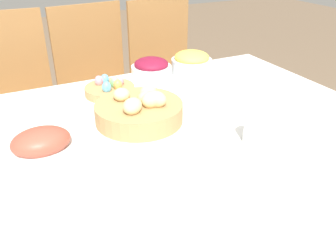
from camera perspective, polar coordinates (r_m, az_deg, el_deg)
The scene contains 15 objects.
dining_table at distance 1.48m, azimuth -0.45°, elevation -12.43°, with size 1.59×1.10×0.74m.
chair_far_right at distance 2.27m, azimuth 0.09°, elevation 7.61°, with size 0.46×0.46×1.00m.
chair_far_left at distance 2.07m, azimuth -23.18°, elevation 3.02°, with size 0.44×0.44×1.00m.
chair_far_center at distance 2.12m, azimuth -10.88°, elevation 5.56°, with size 0.46×0.46×1.00m.
bread_basket at distance 1.28m, azimuth -4.52°, elevation 2.60°, with size 0.32×0.32×0.12m.
egg_basket at distance 1.52m, azimuth -9.27°, elevation 5.93°, with size 0.21×0.21×0.08m.
ham_platter at distance 1.17m, azimuth -19.65°, elevation -2.60°, with size 0.28×0.20×0.08m.
pineapple_bowl at distance 1.75m, azimuth 3.81°, elevation 10.11°, with size 0.20×0.20×0.11m.
beet_salad_bowl at distance 1.67m, azimuth -2.68°, elevation 9.07°, with size 0.19×0.19×0.10m.
dinner_plate at distance 0.98m, azimuth 8.91°, elevation -9.42°, with size 0.26×0.26×0.01m.
fork at distance 0.91m, azimuth 0.70°, elevation -12.30°, with size 0.02×0.18×0.00m.
knife at distance 1.06m, azimuth 15.83°, elevation -7.01°, with size 0.02×0.18×0.00m.
spoon at distance 1.08m, azimuth 17.04°, elevation -6.56°, with size 0.02×0.18×0.00m.
drinking_cup at distance 1.17m, azimuth 13.65°, elevation -0.51°, with size 0.07×0.07×0.10m.
butter_dish at distance 0.99m, azimuth -10.35°, elevation -7.97°, with size 0.10×0.06×0.03m.
Camera 1 is at (-0.49, -1.01, 1.33)m, focal length 38.00 mm.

